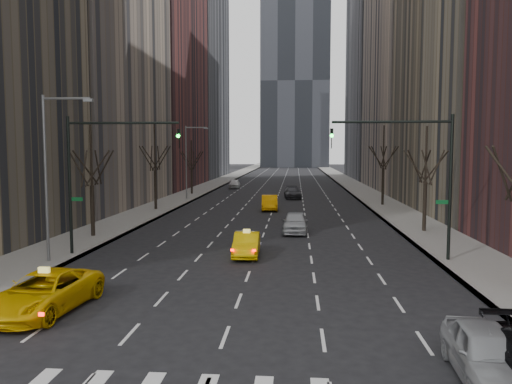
% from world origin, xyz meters
% --- Properties ---
extents(ground, '(400.00, 400.00, 0.00)m').
position_xyz_m(ground, '(0.00, 0.00, 0.00)').
color(ground, black).
rests_on(ground, ground).
extents(sidewalk_left, '(4.50, 320.00, 0.15)m').
position_xyz_m(sidewalk_left, '(-12.25, 70.00, 0.07)').
color(sidewalk_left, slate).
rests_on(sidewalk_left, ground).
extents(sidewalk_right, '(4.50, 320.00, 0.15)m').
position_xyz_m(sidewalk_right, '(12.25, 70.00, 0.07)').
color(sidewalk_right, slate).
rests_on(sidewalk_right, ground).
extents(bld_left_far, '(14.00, 28.00, 44.00)m').
position_xyz_m(bld_left_far, '(-21.50, 66.00, 22.00)').
color(bld_left_far, brown).
rests_on(bld_left_far, ground).
extents(bld_left_deep, '(14.00, 30.00, 60.00)m').
position_xyz_m(bld_left_deep, '(-21.50, 96.00, 30.00)').
color(bld_left_deep, slate).
rests_on(bld_left_deep, ground).
extents(bld_right_far, '(14.00, 28.00, 50.00)m').
position_xyz_m(bld_right_far, '(21.50, 64.00, 25.00)').
color(bld_right_far, tan).
rests_on(bld_right_far, ground).
extents(bld_right_deep, '(14.00, 30.00, 58.00)m').
position_xyz_m(bld_right_deep, '(21.50, 95.00, 29.00)').
color(bld_right_deep, slate).
rests_on(bld_right_deep, ground).
extents(tower_far, '(24.00, 24.00, 120.00)m').
position_xyz_m(tower_far, '(2.00, 170.00, 60.00)').
color(tower_far, black).
rests_on(tower_far, ground).
extents(tree_lw_b, '(3.36, 3.50, 7.82)m').
position_xyz_m(tree_lw_b, '(-12.00, 18.00, 3.72)').
color(tree_lw_b, black).
rests_on(tree_lw_b, ground).
extents(tree_lw_c, '(3.36, 3.50, 8.74)m').
position_xyz_m(tree_lw_c, '(-12.00, 34.00, 4.04)').
color(tree_lw_c, black).
rests_on(tree_lw_c, ground).
extents(tree_lw_d, '(3.36, 3.50, 7.36)m').
position_xyz_m(tree_lw_d, '(-12.00, 52.00, 3.56)').
color(tree_lw_d, black).
rests_on(tree_lw_d, ground).
extents(tree_rw_b, '(3.36, 3.50, 7.82)m').
position_xyz_m(tree_rw_b, '(12.00, 22.00, 3.72)').
color(tree_rw_b, black).
rests_on(tree_rw_b, ground).
extents(tree_rw_c, '(3.36, 3.50, 8.74)m').
position_xyz_m(tree_rw_c, '(12.00, 40.00, 4.04)').
color(tree_rw_c, black).
rests_on(tree_rw_c, ground).
extents(traffic_mast_left, '(6.69, 0.39, 8.00)m').
position_xyz_m(traffic_mast_left, '(-9.11, 12.00, 5.49)').
color(traffic_mast_left, black).
rests_on(traffic_mast_left, ground).
extents(traffic_mast_right, '(6.69, 0.39, 8.00)m').
position_xyz_m(traffic_mast_right, '(9.11, 12.00, 5.49)').
color(traffic_mast_right, black).
rests_on(traffic_mast_right, ground).
extents(streetlight_near, '(2.83, 0.22, 9.00)m').
position_xyz_m(streetlight_near, '(-10.84, 10.00, 5.62)').
color(streetlight_near, slate).
rests_on(streetlight_near, ground).
extents(streetlight_far, '(2.83, 0.22, 9.00)m').
position_xyz_m(streetlight_far, '(-10.84, 45.00, 5.62)').
color(streetlight_far, slate).
rests_on(streetlight_far, ground).
extents(taxi_suv, '(3.05, 5.72, 1.53)m').
position_xyz_m(taxi_suv, '(-7.28, 2.02, 0.77)').
color(taxi_suv, '#E4B104').
rests_on(taxi_suv, ground).
extents(taxi_sedan, '(1.58, 4.21, 1.37)m').
position_xyz_m(taxi_sedan, '(-0.51, 12.71, 0.69)').
color(taxi_sedan, '#D9AC04').
rests_on(taxi_sedan, ground).
extents(silver_sedan_ahead, '(1.98, 4.68, 1.58)m').
position_xyz_m(silver_sedan_ahead, '(2.33, 21.22, 0.79)').
color(silver_sedan_ahead, '#ACAFB5').
rests_on(silver_sedan_ahead, ground).
extents(parked_sedan_silver, '(2.00, 4.46, 1.49)m').
position_xyz_m(parked_sedan_silver, '(7.50, -2.52, 0.74)').
color(parked_sedan_silver, gray).
rests_on(parked_sedan_silver, ground).
extents(far_taxi, '(1.87, 4.72, 1.53)m').
position_xyz_m(far_taxi, '(-0.32, 35.20, 0.76)').
color(far_taxi, '#FFA205').
rests_on(far_taxi, ground).
extents(far_suv_grey, '(2.42, 5.18, 1.46)m').
position_xyz_m(far_suv_grey, '(1.99, 47.69, 0.73)').
color(far_suv_grey, '#2B2B2F').
rests_on(far_suv_grey, ground).
extents(far_car_white, '(1.97, 4.41, 1.47)m').
position_xyz_m(far_car_white, '(-7.45, 63.65, 0.74)').
color(far_car_white, silver).
rests_on(far_car_white, ground).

